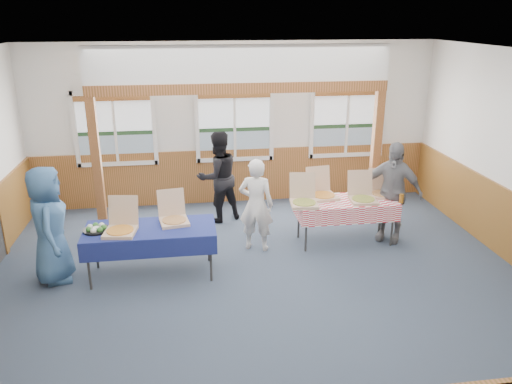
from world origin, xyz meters
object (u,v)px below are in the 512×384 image
table_right (346,204)px  woman_white (256,205)px  table_left (150,231)px  man_blue (49,225)px  woman_black (218,177)px  person_grey (392,192)px

table_right → woman_white: 1.52m
table_right → woman_white: bearing=-174.5°
table_left → man_blue: bearing=166.1°
woman_black → man_blue: 3.17m
woman_white → man_blue: (-3.04, -0.60, 0.09)m
table_right → woman_black: (-2.04, 1.27, 0.16)m
man_blue → woman_white: bearing=-88.3°
man_blue → person_grey: bearing=-92.4°
table_right → man_blue: man_blue is taller
woman_black → table_left: bearing=36.4°
table_right → woman_black: bearing=151.7°
table_right → man_blue: (-4.57, -0.65, 0.17)m
man_blue → person_grey: size_ratio=1.00×
table_left → woman_black: bearing=48.6°
table_right → person_grey: size_ratio=0.98×
woman_white → man_blue: bearing=30.1°
woman_white → person_grey: person_grey is taller
table_left → person_grey: (3.95, 0.70, 0.16)m
table_right → man_blue: bearing=-168.4°
table_left → table_right: bearing=0.8°
table_left → woman_white: 1.77m
table_left → man_blue: man_blue is taller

